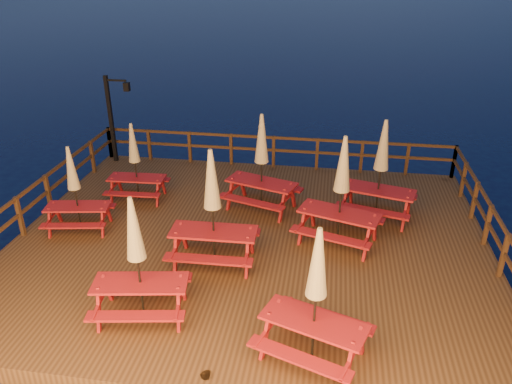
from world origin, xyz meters
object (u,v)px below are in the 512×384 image
lamp_post (114,111)px  picnic_table_2 (381,168)px  picnic_table_1 (262,161)px  picnic_table_0 (316,294)px

lamp_post → picnic_table_2: size_ratio=1.07×
lamp_post → picnic_table_1: lamp_post is taller
picnic_table_1 → picnic_table_2: picnic_table_2 is taller
picnic_table_1 → picnic_table_2: size_ratio=1.00×
picnic_table_0 → picnic_table_2: 5.79m
picnic_table_0 → picnic_table_2: bearing=94.9°
picnic_table_1 → picnic_table_2: (3.21, -0.01, 0.00)m
lamp_post → picnic_table_1: size_ratio=1.07×
lamp_post → picnic_table_1: (5.42, -2.79, -0.34)m
lamp_post → picnic_table_2: (8.63, -2.80, -0.34)m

